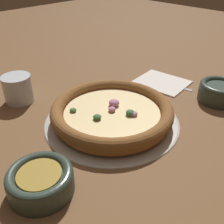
% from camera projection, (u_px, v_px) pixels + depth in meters
% --- Properties ---
extents(ground_plane, '(3.00, 3.00, 0.00)m').
position_uv_depth(ground_plane, '(112.00, 121.00, 0.67)').
color(ground_plane, brown).
extents(pizza_tray, '(0.34, 0.34, 0.01)m').
position_uv_depth(pizza_tray, '(112.00, 120.00, 0.67)').
color(pizza_tray, '#B7B2A8').
rests_on(pizza_tray, ground_plane).
extents(pizza, '(0.31, 0.31, 0.04)m').
position_uv_depth(pizza, '(112.00, 112.00, 0.66)').
color(pizza, '#A86B33').
rests_on(pizza, pizza_tray).
extents(bowl_near, '(0.12, 0.12, 0.05)m').
position_uv_depth(bowl_near, '(40.00, 180.00, 0.47)').
color(bowl_near, '#334238').
rests_on(bowl_near, ground_plane).
extents(bowl_far, '(0.12, 0.12, 0.06)m').
position_uv_depth(bowl_far, '(220.00, 91.00, 0.75)').
color(bowl_far, '#334238').
rests_on(bowl_far, ground_plane).
extents(drinking_cup, '(0.08, 0.08, 0.08)m').
position_uv_depth(drinking_cup, '(18.00, 89.00, 0.74)').
color(drinking_cup, silver).
rests_on(drinking_cup, ground_plane).
extents(napkin, '(0.17, 0.15, 0.01)m').
position_uv_depth(napkin, '(162.00, 82.00, 0.86)').
color(napkin, white).
rests_on(napkin, ground_plane).
extents(fork, '(0.18, 0.06, 0.00)m').
position_uv_depth(fork, '(162.00, 83.00, 0.86)').
color(fork, '#B7B7BC').
rests_on(fork, ground_plane).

